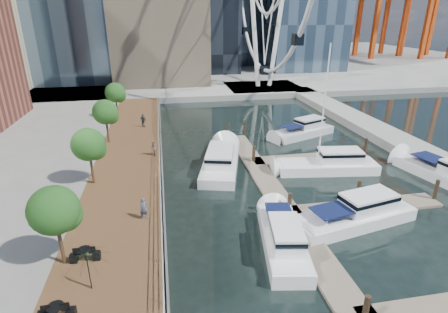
% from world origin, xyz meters
% --- Properties ---
extents(ground, '(520.00, 520.00, 0.00)m').
position_xyz_m(ground, '(0.00, 0.00, 0.00)').
color(ground, black).
rests_on(ground, ground).
extents(boardwalk, '(6.00, 60.00, 1.00)m').
position_xyz_m(boardwalk, '(-9.00, 15.00, 0.50)').
color(boardwalk, brown).
rests_on(boardwalk, ground).
extents(seawall, '(0.25, 60.00, 1.00)m').
position_xyz_m(seawall, '(-6.00, 15.00, 0.50)').
color(seawall, '#595954').
rests_on(seawall, ground).
extents(land_far, '(200.00, 114.00, 1.00)m').
position_xyz_m(land_far, '(0.00, 102.00, 0.50)').
color(land_far, gray).
rests_on(land_far, ground).
extents(breakwater, '(4.00, 60.00, 1.00)m').
position_xyz_m(breakwater, '(20.00, 20.00, 0.50)').
color(breakwater, gray).
rests_on(breakwater, ground).
extents(pier, '(14.00, 12.00, 1.00)m').
position_xyz_m(pier, '(14.00, 52.00, 0.50)').
color(pier, gray).
rests_on(pier, ground).
extents(railing, '(0.10, 60.00, 1.05)m').
position_xyz_m(railing, '(-6.10, 15.00, 1.52)').
color(railing, white).
rests_on(railing, boardwalk).
extents(floating_docks, '(16.00, 34.00, 2.60)m').
position_xyz_m(floating_docks, '(7.97, 9.98, 0.49)').
color(floating_docks, '#6D6051').
rests_on(floating_docks, ground).
extents(street_trees, '(2.60, 42.60, 4.60)m').
position_xyz_m(street_trees, '(-11.40, 14.00, 4.29)').
color(street_trees, '#3F2B1C').
rests_on(street_trees, ground).
extents(yacht_foreground, '(10.13, 4.56, 2.15)m').
position_xyz_m(yacht_foreground, '(7.06, 6.11, 0.00)').
color(yacht_foreground, white).
rests_on(yacht_foreground, ground).
extents(pedestrian_near, '(0.65, 0.55, 1.53)m').
position_xyz_m(pedestrian_near, '(-7.21, 7.79, 1.77)').
color(pedestrian_near, '#4F5569').
rests_on(pedestrian_near, boardwalk).
extents(pedestrian_mid, '(0.60, 0.75, 1.49)m').
position_xyz_m(pedestrian_mid, '(-6.68, 19.22, 1.74)').
color(pedestrian_mid, '#906D63').
rests_on(pedestrian_mid, boardwalk).
extents(pedestrian_far, '(0.99, 0.84, 1.59)m').
position_xyz_m(pedestrian_far, '(-7.91, 28.97, 1.80)').
color(pedestrian_far, '#343741').
rests_on(pedestrian_far, boardwalk).
extents(moored_yachts, '(24.70, 36.90, 11.50)m').
position_xyz_m(moored_yachts, '(8.78, 12.44, 0.00)').
color(moored_yachts, white).
rests_on(moored_yachts, ground).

